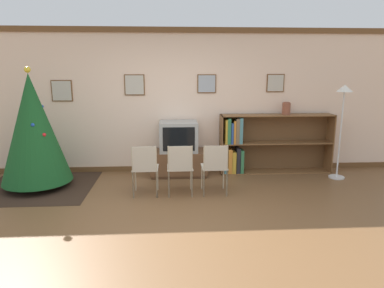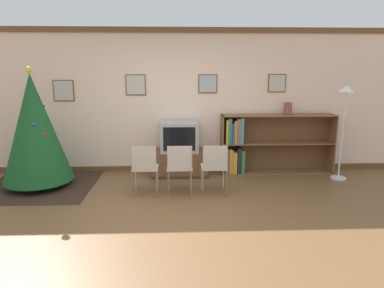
{
  "view_description": "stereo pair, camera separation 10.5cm",
  "coord_description": "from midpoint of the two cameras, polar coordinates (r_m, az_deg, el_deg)",
  "views": [
    {
      "loc": [
        0.01,
        -4.17,
        1.95
      ],
      "look_at": [
        0.34,
        1.28,
        0.76
      ],
      "focal_mm": 32.0,
      "sensor_mm": 36.0,
      "label": 1
    },
    {
      "loc": [
        0.12,
        -4.18,
        1.95
      ],
      "look_at": [
        0.34,
        1.28,
        0.76
      ],
      "focal_mm": 32.0,
      "sensor_mm": 36.0,
      "label": 2
    }
  ],
  "objects": [
    {
      "name": "folding_chair_left",
      "position": [
        5.35,
        -8.41,
        -3.82
      ],
      "size": [
        0.4,
        0.4,
        0.82
      ],
      "color": "#BCB29E",
      "rests_on": "ground_plane"
    },
    {
      "name": "ground_plane",
      "position": [
        4.61,
        -4.03,
        -12.73
      ],
      "size": [
        24.0,
        24.0,
        0.0
      ],
      "primitive_type": "plane",
      "color": "brown"
    },
    {
      "name": "vase",
      "position": [
        6.68,
        15.0,
        5.79
      ],
      "size": [
        0.15,
        0.15,
        0.23
      ],
      "color": "brown",
      "rests_on": "bookshelf"
    },
    {
      "name": "area_rug",
      "position": [
        6.42,
        -24.56,
        -6.47
      ],
      "size": [
        1.81,
        1.77,
        0.01
      ],
      "color": "#332319",
      "rests_on": "ground_plane"
    },
    {
      "name": "folding_chair_center",
      "position": [
        5.33,
        -2.56,
        -3.76
      ],
      "size": [
        0.4,
        0.4,
        0.82
      ],
      "color": "#BCB29E",
      "rests_on": "ground_plane"
    },
    {
      "name": "standing_lamp",
      "position": [
        6.58,
        23.44,
        5.63
      ],
      "size": [
        0.28,
        0.28,
        1.69
      ],
      "color": "silver",
      "rests_on": "ground_plane"
    },
    {
      "name": "folding_chair_right",
      "position": [
        5.37,
        3.28,
        -3.66
      ],
      "size": [
        0.4,
        0.4,
        0.82
      ],
      "color": "#BCB29E",
      "rests_on": "ground_plane"
    },
    {
      "name": "wall_back",
      "position": [
        6.56,
        -4.04,
        7.08
      ],
      "size": [
        9.07,
        0.11,
        2.7
      ],
      "color": "beige",
      "rests_on": "ground_plane"
    },
    {
      "name": "bookshelf",
      "position": [
        6.65,
        10.22,
        -0.13
      ],
      "size": [
        2.14,
        0.36,
        1.12
      ],
      "color": "brown",
      "rests_on": "ground_plane"
    },
    {
      "name": "tv_console",
      "position": [
        6.42,
        -2.7,
        -3.15
      ],
      "size": [
        1.04,
        0.55,
        0.47
      ],
      "color": "#4C311E",
      "rests_on": "ground_plane"
    },
    {
      "name": "christmas_tree",
      "position": [
        6.19,
        -25.38,
        2.29
      ],
      "size": [
        1.12,
        1.12,
        1.99
      ],
      "color": "maroon",
      "rests_on": "area_rug"
    },
    {
      "name": "television",
      "position": [
        6.3,
        -2.74,
        1.28
      ],
      "size": [
        0.69,
        0.54,
        0.55
      ],
      "color": "#9E9E99",
      "rests_on": "tv_console"
    }
  ]
}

